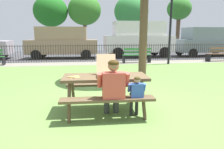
{
  "coord_description": "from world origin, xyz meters",
  "views": [
    {
      "loc": [
        -0.79,
        -4.38,
        1.66
      ],
      "look_at": [
        -0.19,
        0.08,
        0.75
      ],
      "focal_mm": 32.58,
      "sensor_mm": 36.0,
      "label": 1
    }
  ],
  "objects_px": {
    "park_bench_right": "(219,54)",
    "parked_car_right": "(138,39)",
    "picnic_table_foreground": "(105,84)",
    "park_bench_center": "(137,55)",
    "parked_car_far_right": "(206,41)",
    "far_tree_right": "(179,10)",
    "adult_at_table": "(113,87)",
    "lamp_post_walkway": "(171,16)",
    "pizza_slice_on_table": "(74,77)",
    "far_tree_midleft": "(51,11)",
    "child_at_table": "(136,93)",
    "far_tree_midright": "(131,12)",
    "parked_car_center": "(63,42)",
    "far_tree_center": "(85,10)",
    "pizza_box_open": "(107,72)"
  },
  "relations": [
    {
      "from": "parked_car_center",
      "to": "child_at_table",
      "type": "bearing_deg",
      "value": -76.91
    },
    {
      "from": "far_tree_midleft",
      "to": "far_tree_right",
      "type": "distance_m",
      "value": 13.62
    },
    {
      "from": "parked_car_far_right",
      "to": "far_tree_right",
      "type": "height_order",
      "value": "far_tree_right"
    },
    {
      "from": "far_tree_center",
      "to": "far_tree_midright",
      "type": "bearing_deg",
      "value": -0.0
    },
    {
      "from": "child_at_table",
      "to": "far_tree_midleft",
      "type": "relative_size",
      "value": 0.16
    },
    {
      "from": "parked_car_center",
      "to": "parked_car_far_right",
      "type": "height_order",
      "value": "same"
    },
    {
      "from": "far_tree_midleft",
      "to": "far_tree_midright",
      "type": "bearing_deg",
      "value": 0.0
    },
    {
      "from": "parked_car_right",
      "to": "parked_car_far_right",
      "type": "xyz_separation_m",
      "value": [
        5.15,
        0.0,
        -0.21
      ]
    },
    {
      "from": "parked_car_far_right",
      "to": "far_tree_right",
      "type": "distance_m",
      "value": 8.52
    },
    {
      "from": "park_bench_center",
      "to": "child_at_table",
      "type": "bearing_deg",
      "value": -104.57
    },
    {
      "from": "pizza_box_open",
      "to": "parked_car_far_right",
      "type": "height_order",
      "value": "parked_car_far_right"
    },
    {
      "from": "picnic_table_foreground",
      "to": "park_bench_center",
      "type": "xyz_separation_m",
      "value": [
        2.53,
        7.09,
        -0.18
      ]
    },
    {
      "from": "pizza_slice_on_table",
      "to": "adult_at_table",
      "type": "bearing_deg",
      "value": -31.8
    },
    {
      "from": "park_bench_right",
      "to": "lamp_post_walkway",
      "type": "height_order",
      "value": "lamp_post_walkway"
    },
    {
      "from": "park_bench_right",
      "to": "parked_car_right",
      "type": "xyz_separation_m",
      "value": [
        -4.36,
        2.75,
        0.89
      ]
    },
    {
      "from": "child_at_table",
      "to": "far_tree_center",
      "type": "xyz_separation_m",
      "value": [
        -0.89,
        18.19,
        3.45
      ]
    },
    {
      "from": "pizza_box_open",
      "to": "park_bench_center",
      "type": "bearing_deg",
      "value": 70.56
    },
    {
      "from": "park_bench_right",
      "to": "far_tree_midright",
      "type": "relative_size",
      "value": 0.29
    },
    {
      "from": "adult_at_table",
      "to": "lamp_post_walkway",
      "type": "bearing_deg",
      "value": 59.54
    },
    {
      "from": "pizza_slice_on_table",
      "to": "far_tree_midleft",
      "type": "bearing_deg",
      "value": 99.85
    },
    {
      "from": "picnic_table_foreground",
      "to": "lamp_post_walkway",
      "type": "relative_size",
      "value": 0.44
    },
    {
      "from": "park_bench_right",
      "to": "parked_car_far_right",
      "type": "distance_m",
      "value": 2.94
    },
    {
      "from": "pizza_box_open",
      "to": "parked_car_center",
      "type": "height_order",
      "value": "parked_car_center"
    },
    {
      "from": "pizza_box_open",
      "to": "adult_at_table",
      "type": "height_order",
      "value": "pizza_box_open"
    },
    {
      "from": "far_tree_center",
      "to": "far_tree_midleft",
      "type": "bearing_deg",
      "value": -180.0
    },
    {
      "from": "child_at_table",
      "to": "parked_car_right",
      "type": "bearing_deg",
      "value": 75.08
    },
    {
      "from": "child_at_table",
      "to": "lamp_post_walkway",
      "type": "height_order",
      "value": "lamp_post_walkway"
    },
    {
      "from": "adult_at_table",
      "to": "park_bench_center",
      "type": "height_order",
      "value": "adult_at_table"
    },
    {
      "from": "far_tree_midright",
      "to": "far_tree_right",
      "type": "relative_size",
      "value": 1.02
    },
    {
      "from": "parked_car_center",
      "to": "far_tree_midright",
      "type": "height_order",
      "value": "far_tree_midright"
    },
    {
      "from": "lamp_post_walkway",
      "to": "far_tree_midleft",
      "type": "bearing_deg",
      "value": 124.92
    },
    {
      "from": "park_bench_right",
      "to": "pizza_slice_on_table",
      "type": "bearing_deg",
      "value": -139.47
    },
    {
      "from": "lamp_post_walkway",
      "to": "far_tree_midright",
      "type": "bearing_deg",
      "value": 87.89
    },
    {
      "from": "far_tree_midleft",
      "to": "child_at_table",
      "type": "bearing_deg",
      "value": -76.78
    },
    {
      "from": "far_tree_center",
      "to": "child_at_table",
      "type": "bearing_deg",
      "value": -87.2
    },
    {
      "from": "picnic_table_foreground",
      "to": "pizza_slice_on_table",
      "type": "xyz_separation_m",
      "value": [
        -0.66,
        -0.03,
        0.18
      ]
    },
    {
      "from": "parked_car_right",
      "to": "far_tree_right",
      "type": "bearing_deg",
      "value": 49.9
    },
    {
      "from": "pizza_slice_on_table",
      "to": "parked_car_far_right",
      "type": "height_order",
      "value": "parked_car_far_right"
    },
    {
      "from": "far_tree_midleft",
      "to": "adult_at_table",
      "type": "bearing_deg",
      "value": -78.1
    },
    {
      "from": "pizza_box_open",
      "to": "far_tree_right",
      "type": "xyz_separation_m",
      "value": [
        9.86,
        17.64,
        3.34
      ]
    },
    {
      "from": "parked_car_far_right",
      "to": "far_tree_midright",
      "type": "relative_size",
      "value": 0.84
    },
    {
      "from": "park_bench_right",
      "to": "far_tree_center",
      "type": "height_order",
      "value": "far_tree_center"
    },
    {
      "from": "picnic_table_foreground",
      "to": "park_bench_right",
      "type": "height_order",
      "value": "park_bench_right"
    },
    {
      "from": "child_at_table",
      "to": "parked_car_far_right",
      "type": "height_order",
      "value": "parked_car_far_right"
    },
    {
      "from": "pizza_box_open",
      "to": "parked_car_right",
      "type": "bearing_deg",
      "value": 71.54
    },
    {
      "from": "adult_at_table",
      "to": "lamp_post_walkway",
      "type": "relative_size",
      "value": 0.28
    },
    {
      "from": "lamp_post_walkway",
      "to": "far_tree_center",
      "type": "bearing_deg",
      "value": 111.7
    },
    {
      "from": "far_tree_midright",
      "to": "far_tree_right",
      "type": "distance_m",
      "value": 5.34
    },
    {
      "from": "picnic_table_foreground",
      "to": "park_bench_center",
      "type": "relative_size",
      "value": 1.13
    },
    {
      "from": "park_bench_center",
      "to": "parked_car_far_right",
      "type": "xyz_separation_m",
      "value": [
        5.94,
        2.75,
        0.68
      ]
    }
  ]
}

